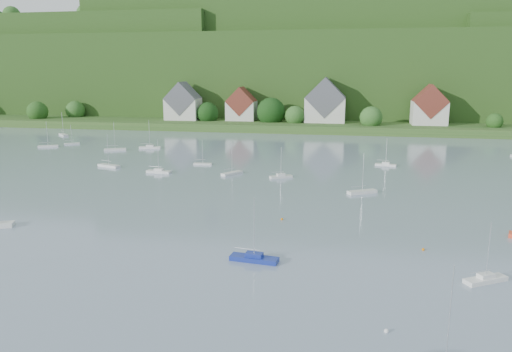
# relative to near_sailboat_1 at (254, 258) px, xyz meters

# --- Properties ---
(far_shore_strip) EXTENTS (600.00, 60.00, 3.00)m
(far_shore_strip) POSITION_rel_near_sailboat_1_xyz_m (-3.87, 156.93, 1.06)
(far_shore_strip) COLOR #2F5620
(far_shore_strip) RESTS_ON ground
(forested_ridge) EXTENTS (620.00, 181.22, 69.89)m
(forested_ridge) POSITION_rel_near_sailboat_1_xyz_m (-3.48, 225.49, 22.44)
(forested_ridge) COLOR #1E3E14
(forested_ridge) RESTS_ON ground
(village_building_0) EXTENTS (14.00, 10.40, 16.00)m
(village_building_0) POSITION_rel_near_sailboat_1_xyz_m (-58.87, 143.93, 9.07)
(village_building_0) COLOR beige
(village_building_0) RESTS_ON far_shore_strip
(village_building_1) EXTENTS (12.00, 9.36, 14.00)m
(village_building_1) POSITION_rel_near_sailboat_1_xyz_m (-33.87, 145.93, 8.31)
(village_building_1) COLOR beige
(village_building_1) RESTS_ON far_shore_strip
(village_building_2) EXTENTS (16.00, 11.44, 18.00)m
(village_building_2) POSITION_rel_near_sailboat_1_xyz_m (1.13, 144.93, 9.83)
(village_building_2) COLOR beige
(village_building_2) RESTS_ON far_shore_strip
(village_building_3) EXTENTS (13.00, 10.40, 15.50)m
(village_building_3) POSITION_rel_near_sailboat_1_xyz_m (41.13, 142.93, 8.99)
(village_building_3) COLOR beige
(village_building_3) RESTS_ON far_shore_strip
(near_sailboat_1) EXTENTS (6.29, 2.41, 8.28)m
(near_sailboat_1) POSITION_rel_near_sailboat_1_xyz_m (0.00, 0.00, 0.00)
(near_sailboat_1) COLOR navy
(near_sailboat_1) RESTS_ON ground
(near_sailboat_3) EXTENTS (5.27, 3.98, 7.10)m
(near_sailboat_3) POSITION_rel_near_sailboat_1_xyz_m (26.94, -1.22, -0.03)
(near_sailboat_3) COLOR white
(near_sailboat_3) RESTS_ON ground
(mooring_buoy_1) EXTENTS (0.44, 0.44, 0.44)m
(mooring_buoy_1) POSITION_rel_near_sailboat_1_xyz_m (15.17, -14.62, -0.44)
(mooring_buoy_1) COLOR white
(mooring_buoy_1) RESTS_ON ground
(mooring_buoy_2) EXTENTS (0.39, 0.39, 0.39)m
(mooring_buoy_2) POSITION_rel_near_sailboat_1_xyz_m (21.43, 7.98, -0.44)
(mooring_buoy_2) COLOR orange
(mooring_buoy_2) RESTS_ON ground
(mooring_buoy_3) EXTENTS (0.41, 0.41, 0.41)m
(mooring_buoy_3) POSITION_rel_near_sailboat_1_xyz_m (1.04, 17.97, -0.44)
(mooring_buoy_3) COLOR orange
(mooring_buoy_3) RESTS_ON ground
(far_sailboat_cluster) EXTENTS (204.03, 73.77, 8.71)m
(far_sailboat_cluster) POSITION_rel_near_sailboat_1_xyz_m (-0.96, 73.32, -0.07)
(far_sailboat_cluster) COLOR white
(far_sailboat_cluster) RESTS_ON ground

